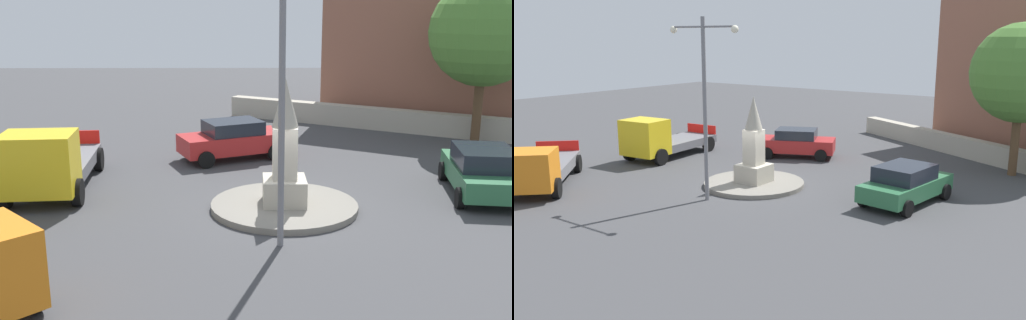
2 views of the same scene
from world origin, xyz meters
The scene contains 10 objects.
ground_plane centered at (0.00, 0.00, 0.00)m, with size 80.00×80.00×0.00m, color #424244.
traffic_island centered at (0.00, 0.00, 0.09)m, with size 4.37×4.37×0.19m, color gray.
monument centered at (0.00, 0.00, 1.67)m, with size 1.26×1.26×3.73m.
streetlamp centered at (0.25, 2.77, 4.36)m, with size 3.34×0.28×7.11m.
car_red_approaching centered at (1.68, -6.01, 0.80)m, with size 4.44×3.25×1.53m.
car_green_parked_left centered at (-6.36, -1.36, 0.80)m, with size 2.55×4.51×1.55m.
truck_yellow_passing centered at (7.36, -1.43, 1.03)m, with size 2.78×5.71×2.24m.
stone_boundary_wall centered at (-6.22, -11.11, 0.52)m, with size 18.46×0.70×1.04m, color #B2AA99.
corner_building centered at (-8.53, -15.25, 4.24)m, with size 9.71×6.48×8.48m, color #935B47.
tree_near_wall centered at (-8.76, -8.54, 4.75)m, with size 4.53×4.53×7.03m.
Camera 1 is at (1.01, 17.11, 5.98)m, focal length 42.63 mm.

